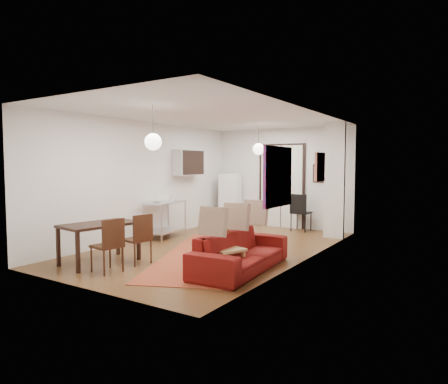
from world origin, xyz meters
The scene contains 27 objects.
floor centered at (0.00, 0.00, 0.00)m, with size 7.00×7.00×0.00m, color brown.
ceiling centered at (0.00, 0.00, 2.90)m, with size 4.20×7.00×0.02m, color silver.
wall_back centered at (0.00, 3.50, 1.45)m, with size 4.20×0.02×2.90m, color silver.
wall_front centered at (0.00, -3.50, 1.45)m, with size 4.20×0.02×2.90m, color silver.
wall_left centered at (-2.10, 0.00, 1.45)m, with size 0.02×7.00×2.90m, color silver.
wall_right centered at (2.10, 0.00, 1.45)m, with size 0.02×7.00×2.90m, color silver.
double_doors centered at (0.00, 3.46, 1.20)m, with size 1.44×0.06×2.50m, color white.
stub_partition centered at (1.85, 2.55, 1.45)m, with size 0.50×0.10×2.90m, color silver.
wall_cabinet centered at (-1.92, 1.50, 1.90)m, with size 0.35×1.00×0.70m, color silver.
painting_popart centered at (2.08, -1.25, 1.65)m, with size 0.05×1.00×1.00m, color red.
painting_abstract centered at (2.08, 0.80, 1.80)m, with size 0.05×0.50×0.60m, color beige.
poster_back centered at (1.15, 3.47, 1.60)m, with size 0.40×0.03×0.50m, color red.
print_left centered at (-2.07, 2.00, 1.95)m, with size 0.03×0.44×0.54m, color #945C3D.
pendant_back centered at (0.00, 2.00, 2.25)m, with size 0.30×0.30×0.80m.
pendant_front centered at (0.00, -2.00, 2.25)m, with size 0.30×0.30×0.80m.
kilim_rug centered at (0.24, -0.65, 0.01)m, with size 1.70×4.52×0.01m, color #A74C29.
sofa centered at (1.42, -1.34, 0.34)m, with size 2.31×0.90×0.67m, color maroon.
coffee_table centered at (1.08, -1.54, 0.37)m, with size 1.08×0.83×0.42m.
potted_plant centered at (1.18, -1.54, 0.63)m, with size 0.37×0.32×0.41m, color #2A5D2B.
kitchen_counter centered at (-1.75, 0.30, 0.60)m, with size 0.76×1.27×0.92m.
bowl centered at (-1.75, 0.00, 0.95)m, with size 0.22×0.22×0.05m, color silver.
soap_bottle centered at (-1.75, 0.55, 1.02)m, with size 0.09×0.09×0.19m, color teal.
fridge centered at (-1.54, 3.09, 0.78)m, with size 0.55×0.55×1.56m, color white.
dining_table centered at (-1.07, -2.33, 0.67)m, with size 0.97×1.46×0.76m.
dining_chair_near centered at (-0.47, -1.89, 0.54)m, with size 0.50×0.66×0.94m.
dining_chair_far centered at (-0.47, -2.59, 0.54)m, with size 0.50×0.66×0.94m.
black_side_chair centered at (0.74, 3.25, 0.61)m, with size 0.49×0.49×1.04m.
Camera 1 is at (4.88, -7.30, 1.86)m, focal length 32.00 mm.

